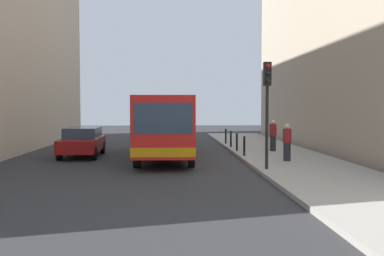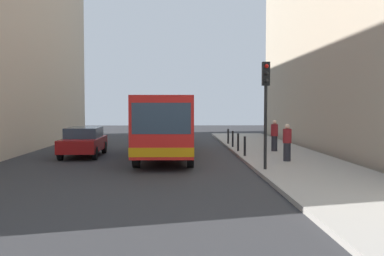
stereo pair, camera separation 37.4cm
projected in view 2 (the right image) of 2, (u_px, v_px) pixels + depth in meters
The scene contains 12 objects.
ground_plane at pixel (173, 164), 19.63m from camera, with size 80.00×80.00×0.00m, color #2D2D30.
sidewalk at pixel (295, 162), 19.79m from camera, with size 4.40×40.00×0.15m, color #9E9991.
bus at pixel (167, 123), 22.58m from camera, with size 2.69×11.06×3.00m.
car_beside_bus at pixel (84, 141), 22.79m from camera, with size 1.92×4.43×1.48m.
car_behind_bus at pixel (176, 131), 31.80m from camera, with size 2.12×4.52×1.48m.
traffic_light at pixel (266, 95), 16.97m from camera, with size 0.28×0.33×4.10m.
bollard_near at pixel (245, 146), 21.66m from camera, with size 0.11×0.11×0.95m, color black.
bollard_mid at pixel (238, 142), 24.04m from camera, with size 0.11×0.11×0.95m, color black.
bollard_far at pixel (233, 139), 26.42m from camera, with size 0.11×0.11×0.95m, color black.
bollard_farthest at pixel (228, 136), 28.80m from camera, with size 0.11×0.11×0.95m, color black.
pedestrian_near_signal at pixel (287, 143), 19.63m from camera, with size 0.38×0.38×1.64m.
pedestrian_mid_sidewalk at pixel (274, 136), 23.99m from camera, with size 0.38×0.38×1.67m.
Camera 2 is at (0.20, -19.54, 2.57)m, focal length 41.72 mm.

